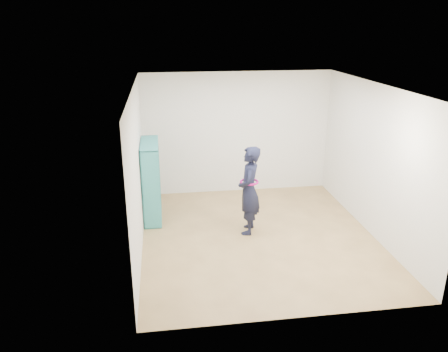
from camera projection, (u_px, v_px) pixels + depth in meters
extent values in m
plane|color=olive|center=(258.00, 236.00, 7.65)|extent=(4.50, 4.50, 0.00)
plane|color=white|center=(263.00, 87.00, 6.78)|extent=(4.50, 4.50, 0.00)
cube|color=silver|center=(137.00, 172.00, 6.94)|extent=(0.02, 4.50, 2.60)
cube|color=silver|center=(374.00, 161.00, 7.48)|extent=(0.02, 4.50, 2.60)
cube|color=silver|center=(237.00, 133.00, 9.31)|extent=(4.00, 0.02, 2.60)
cube|color=silver|center=(303.00, 226.00, 5.11)|extent=(4.00, 0.02, 2.60)
cube|color=teal|center=(151.00, 191.00, 7.69)|extent=(0.32, 0.02, 1.47)
cube|color=teal|center=(152.00, 171.00, 8.69)|extent=(0.32, 0.02, 1.47)
cube|color=teal|center=(153.00, 216.00, 8.43)|extent=(0.32, 1.11, 0.02)
cube|color=teal|center=(149.00, 143.00, 7.95)|extent=(0.32, 1.11, 0.02)
cube|color=teal|center=(143.00, 181.00, 8.17)|extent=(0.02, 1.11, 1.47)
cube|color=teal|center=(151.00, 184.00, 8.03)|extent=(0.30, 0.02, 1.43)
cube|color=teal|center=(151.00, 177.00, 8.35)|extent=(0.30, 0.02, 1.43)
cube|color=teal|center=(152.00, 198.00, 8.31)|extent=(0.30, 1.06, 0.02)
cube|color=teal|center=(151.00, 181.00, 8.19)|extent=(0.30, 1.06, 0.02)
cube|color=teal|center=(150.00, 162.00, 8.07)|extent=(0.30, 1.06, 0.02)
cube|color=beige|center=(154.00, 221.00, 8.08)|extent=(0.20, 0.13, 0.08)
cube|color=black|center=(153.00, 199.00, 7.88)|extent=(0.17, 0.15, 0.27)
cube|color=maroon|center=(152.00, 181.00, 7.77)|extent=(0.17, 0.15, 0.24)
cube|color=silver|center=(151.00, 167.00, 7.73)|extent=(0.20, 0.13, 0.05)
cube|color=navy|center=(154.00, 211.00, 8.34)|extent=(0.17, 0.15, 0.22)
cube|color=brown|center=(153.00, 192.00, 8.22)|extent=(0.17, 0.15, 0.25)
cube|color=#BFB28C|center=(152.00, 178.00, 8.17)|extent=(0.20, 0.13, 0.08)
cube|color=#26594C|center=(151.00, 157.00, 7.98)|extent=(0.17, 0.15, 0.24)
cube|color=beige|center=(154.00, 202.00, 8.66)|extent=(0.17, 0.15, 0.28)
cube|color=black|center=(153.00, 189.00, 8.62)|extent=(0.20, 0.13, 0.08)
cube|color=maroon|center=(153.00, 170.00, 8.44)|extent=(0.17, 0.15, 0.19)
cube|color=silver|center=(151.00, 151.00, 8.31)|extent=(0.17, 0.15, 0.25)
imported|color=black|center=(249.00, 190.00, 7.57)|extent=(0.52, 0.66, 1.58)
torus|color=#B10D76|center=(249.00, 182.00, 7.52)|extent=(0.40, 0.40, 0.04)
cube|color=silver|center=(241.00, 183.00, 7.62)|extent=(0.02, 0.12, 0.15)
cube|color=black|center=(241.00, 183.00, 7.62)|extent=(0.02, 0.11, 0.14)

